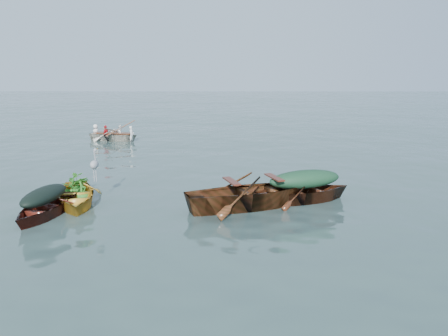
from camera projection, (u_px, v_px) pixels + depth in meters
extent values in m
plane|color=#354B48|center=(212.00, 219.00, 10.84)|extent=(140.00, 140.00, 0.00)
imported|color=#B67123|center=(76.00, 204.00, 12.04)|extent=(2.47, 3.66, 0.92)
imported|color=#551D13|center=(46.00, 216.00, 11.09)|extent=(1.70, 3.42, 0.79)
imported|color=#462510|center=(304.00, 202.00, 12.29)|extent=(4.11, 2.46, 0.89)
imported|color=#522714|center=(253.00, 207.00, 11.79)|extent=(5.36, 3.25, 1.24)
imported|color=beige|center=(114.00, 141.00, 23.03)|extent=(3.86, 1.90, 0.85)
ellipsoid|color=black|center=(44.00, 193.00, 10.96)|extent=(0.93, 1.88, 0.40)
ellipsoid|color=#1A3F25|center=(305.00, 177.00, 12.13)|extent=(2.26, 1.35, 0.52)
imported|color=#1D6219|center=(75.00, 173.00, 12.39)|extent=(0.95, 1.08, 0.60)
imported|color=silver|center=(113.00, 126.00, 22.86)|extent=(2.75, 1.55, 0.76)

